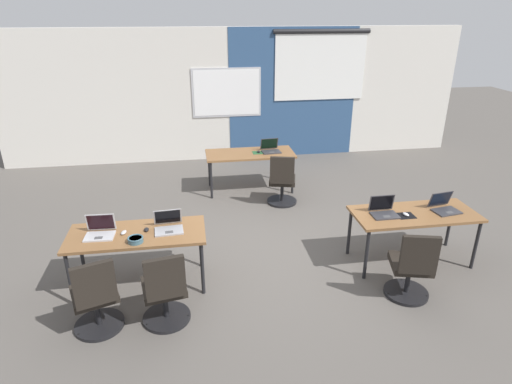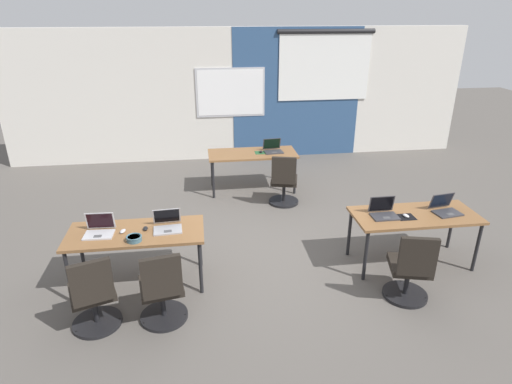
# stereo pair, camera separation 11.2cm
# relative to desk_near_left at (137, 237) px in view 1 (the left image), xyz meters

# --- Properties ---
(ground_plane) EXTENTS (24.00, 24.00, 0.00)m
(ground_plane) POSITION_rel_desk_near_left_xyz_m (1.75, 0.60, -0.66)
(ground_plane) COLOR #56514C
(back_wall_assembly) EXTENTS (10.00, 0.27, 2.80)m
(back_wall_assembly) POSITION_rel_desk_near_left_xyz_m (1.79, 4.80, 0.75)
(back_wall_assembly) COLOR silver
(back_wall_assembly) RESTS_ON ground
(desk_near_left) EXTENTS (1.60, 0.70, 0.72)m
(desk_near_left) POSITION_rel_desk_near_left_xyz_m (0.00, 0.00, 0.00)
(desk_near_left) COLOR brown
(desk_near_left) RESTS_ON ground
(desk_near_right) EXTENTS (1.60, 0.70, 0.72)m
(desk_near_right) POSITION_rel_desk_near_left_xyz_m (3.50, 0.00, 0.00)
(desk_near_right) COLOR brown
(desk_near_right) RESTS_ON ground
(desk_far_center) EXTENTS (1.60, 0.70, 0.72)m
(desk_far_center) POSITION_rel_desk_near_left_xyz_m (1.75, 2.80, 0.00)
(desk_far_center) COLOR brown
(desk_far_center) RESTS_ON ground
(laptop_near_right_inner) EXTENTS (0.33, 0.27, 0.24)m
(laptop_near_right_inner) POSITION_rel_desk_near_left_xyz_m (3.07, 0.02, 0.11)
(laptop_near_right_inner) COLOR #333338
(laptop_near_right_inner) RESTS_ON desk_near_right
(mousepad_near_right_inner) EXTENTS (0.22, 0.19, 0.00)m
(mousepad_near_right_inner) POSITION_rel_desk_near_left_xyz_m (3.34, -0.07, 0.06)
(mousepad_near_right_inner) COLOR black
(mousepad_near_right_inner) RESTS_ON desk_near_right
(mouse_near_right_inner) EXTENTS (0.08, 0.11, 0.03)m
(mouse_near_right_inner) POSITION_rel_desk_near_left_xyz_m (3.34, -0.07, 0.08)
(mouse_near_right_inner) COLOR silver
(mouse_near_right_inner) RESTS_ON mousepad_near_right_inner
(chair_near_right_inner) EXTENTS (0.53, 0.59, 0.92)m
(chair_near_right_inner) POSITION_rel_desk_near_left_xyz_m (3.11, -0.76, -0.28)
(chair_near_right_inner) COLOR black
(chair_near_right_inner) RESTS_ON ground
(laptop_near_left_end) EXTENTS (0.34, 0.29, 0.24)m
(laptop_near_left_end) POSITION_rel_desk_near_left_xyz_m (-0.41, 0.01, 0.11)
(laptop_near_left_end) COLOR #B7B7BC
(laptop_near_left_end) RESTS_ON desk_near_left
(mouse_near_left_end) EXTENTS (0.08, 0.11, 0.03)m
(mouse_near_left_end) POSITION_rel_desk_near_left_xyz_m (-0.14, -0.00, 0.08)
(mouse_near_left_end) COLOR #B2B2B7
(mouse_near_left_end) RESTS_ON desk_near_left
(chair_near_left_end) EXTENTS (0.56, 0.61, 0.92)m
(chair_near_left_end) POSITION_rel_desk_near_left_xyz_m (-0.37, -0.78, -0.28)
(chair_near_left_end) COLOR black
(chair_near_left_end) RESTS_ON ground
(laptop_far_right) EXTENTS (0.35, 0.32, 0.23)m
(laptop_far_right) POSITION_rel_desk_near_left_xyz_m (2.13, 2.82, 0.11)
(laptop_far_right) COLOR #333338
(laptop_far_right) RESTS_ON desk_far_center
(mousepad_far_right) EXTENTS (0.22, 0.19, 0.00)m
(mousepad_far_right) POSITION_rel_desk_near_left_xyz_m (1.91, 2.78, 0.06)
(mousepad_far_right) COLOR #23512D
(mousepad_far_right) RESTS_ON desk_far_center
(mouse_far_right) EXTENTS (0.06, 0.10, 0.03)m
(mouse_far_right) POSITION_rel_desk_near_left_xyz_m (1.91, 2.78, 0.08)
(mouse_far_right) COLOR black
(mouse_far_right) RESTS_ON mousepad_far_right
(chair_far_right) EXTENTS (0.53, 0.59, 0.92)m
(chair_far_right) POSITION_rel_desk_near_left_xyz_m (2.20, 2.06, -0.28)
(chair_far_right) COLOR black
(chair_far_right) RESTS_ON ground
(laptop_near_right_end) EXTENTS (0.37, 0.34, 0.23)m
(laptop_near_right_end) POSITION_rel_desk_near_left_xyz_m (3.90, 0.01, 0.11)
(laptop_near_right_end) COLOR #333338
(laptop_near_right_end) RESTS_ON desk_near_right
(laptop_near_left_inner) EXTENTS (0.35, 0.33, 0.23)m
(laptop_near_left_inner) POSITION_rel_desk_near_left_xyz_m (0.37, 0.03, 0.11)
(laptop_near_left_inner) COLOR #9E9EA3
(laptop_near_left_inner) RESTS_ON desk_near_left
(mouse_near_left_inner) EXTENTS (0.06, 0.10, 0.03)m
(mouse_near_left_inner) POSITION_rel_desk_near_left_xyz_m (0.11, 0.03, 0.08)
(mouse_near_left_inner) COLOR black
(mouse_near_left_inner) RESTS_ON desk_near_left
(chair_near_left_inner) EXTENTS (0.52, 0.57, 0.92)m
(chair_near_left_inner) POSITION_rel_desk_near_left_xyz_m (0.33, -0.78, -0.28)
(chair_near_left_inner) COLOR black
(chair_near_left_inner) RESTS_ON ground
(snack_bowl) EXTENTS (0.18, 0.18, 0.06)m
(snack_bowl) POSITION_rel_desk_near_left_xyz_m (0.01, -0.22, 0.10)
(snack_bowl) COLOR #3D6070
(snack_bowl) RESTS_ON desk_near_left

